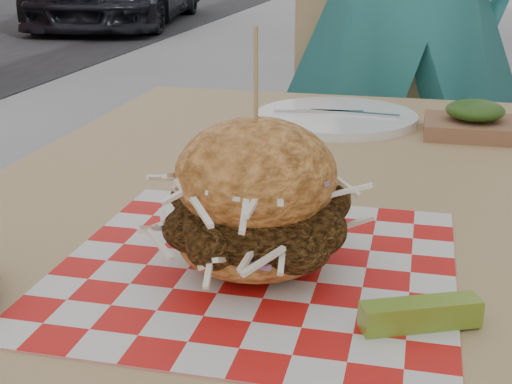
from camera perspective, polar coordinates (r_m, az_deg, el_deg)
patio_table at (r=0.88m, az=3.10°, el=-5.17°), size 0.80×1.20×0.75m
patio_chair at (r=1.92m, az=8.83°, el=4.59°), size 0.43×0.44×0.95m
paper_liner at (r=0.66m, az=-0.00°, el=-6.03°), size 0.36×0.36×0.00m
sandwich at (r=0.64m, az=-0.00°, el=-1.05°), size 0.19×0.19×0.22m
pickle_spear at (r=0.58m, az=13.03°, el=-9.50°), size 0.10×0.06×0.02m
place_setting at (r=1.21m, az=6.43°, el=5.96°), size 0.27×0.27×0.02m
kraft_tray at (r=1.16m, az=17.04°, el=5.43°), size 0.15×0.12×0.06m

